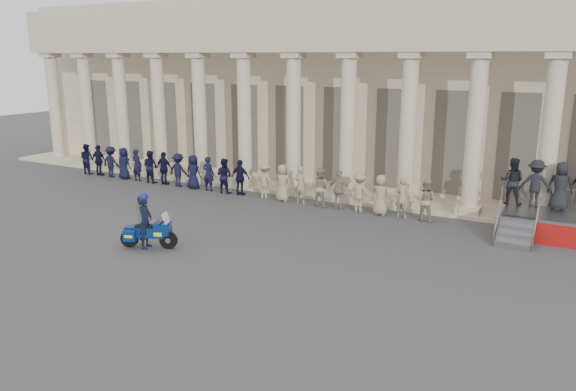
# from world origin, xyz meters

# --- Properties ---
(ground) EXTENTS (90.00, 90.00, 0.00)m
(ground) POSITION_xyz_m (0.00, 0.00, 0.00)
(ground) COLOR #3C3C3E
(ground) RESTS_ON ground
(building) EXTENTS (40.00, 12.50, 9.00)m
(building) POSITION_xyz_m (-0.00, 14.74, 4.52)
(building) COLOR #BEAE8E
(building) RESTS_ON ground
(officer_rank) EXTENTS (19.01, 0.61, 1.62)m
(officer_rank) POSITION_xyz_m (-4.13, 6.63, 0.81)
(officer_rank) COLOR black
(officer_rank) RESTS_ON ground
(reviewing_stand) EXTENTS (4.84, 4.03, 2.57)m
(reviewing_stand) POSITION_xyz_m (9.85, 7.30, 1.43)
(reviewing_stand) COLOR gray
(reviewing_stand) RESTS_ON ground
(motorcycle) EXTENTS (1.83, 1.11, 1.23)m
(motorcycle) POSITION_xyz_m (-1.88, -0.84, 0.53)
(motorcycle) COLOR black
(motorcycle) RESTS_ON ground
(rider) EXTENTS (0.63, 0.76, 1.86)m
(rider) POSITION_xyz_m (-1.98, -0.89, 0.92)
(rider) COLOR black
(rider) RESTS_ON ground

